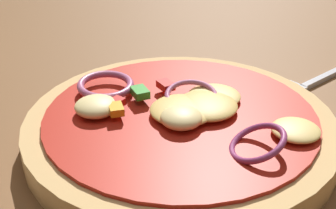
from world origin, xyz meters
TOP-DOWN VIEW (x-y plane):
  - dining_table at (0.00, 0.00)m, footprint 1.18×1.04m
  - pizza at (0.00, -0.02)m, footprint 0.23×0.23m
  - fork at (0.15, -0.00)m, footprint 0.15×0.04m

SIDE VIEW (x-z plane):
  - dining_table at x=0.00m, z-range 0.00..0.04m
  - fork at x=0.15m, z-range 0.04..0.04m
  - pizza at x=0.00m, z-range 0.03..0.07m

